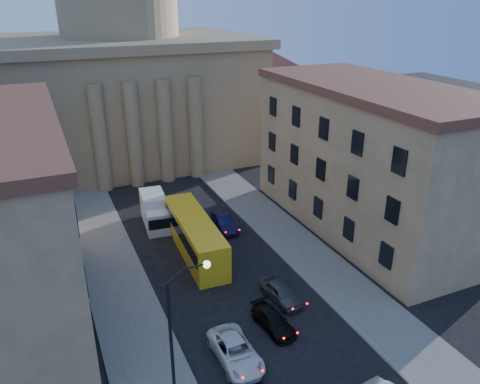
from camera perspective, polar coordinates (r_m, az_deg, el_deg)
name	(u,v)px	position (r m, az deg, el deg)	size (l,w,h in m)	color
sidewalk_left	(125,305)	(38.37, -13.80, -13.28)	(5.00, 60.00, 0.15)	#5E5B56
sidewalk_right	(313,259)	(43.56, 8.84, -8.08)	(5.00, 60.00, 0.15)	#5E5B56
church	(125,74)	(70.38, -13.83, 13.76)	(68.02, 28.76, 36.60)	#7B6B4B
building_right	(369,158)	(48.15, 15.43, 4.06)	(11.60, 26.60, 14.70)	tan
street_lamp	(179,322)	(27.60, -7.45, -15.40)	(2.62, 0.44, 8.83)	black
car_left_mid	(236,351)	(32.41, -0.54, -18.85)	(2.41, 5.24, 1.46)	white
car_right_mid	(273,321)	(35.05, 4.07, -15.40)	(1.73, 4.25, 1.23)	black
car_right_far	(281,292)	(37.74, 5.00, -12.10)	(1.69, 4.19, 1.43)	#444448
car_right_distant	(224,222)	(48.08, -1.95, -3.71)	(1.63, 4.66, 1.54)	black
city_bus	(195,234)	(43.64, -5.54, -5.15)	(3.42, 12.38, 3.45)	yellow
box_truck	(155,211)	(49.43, -10.35, -2.35)	(2.83, 6.03, 3.21)	silver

